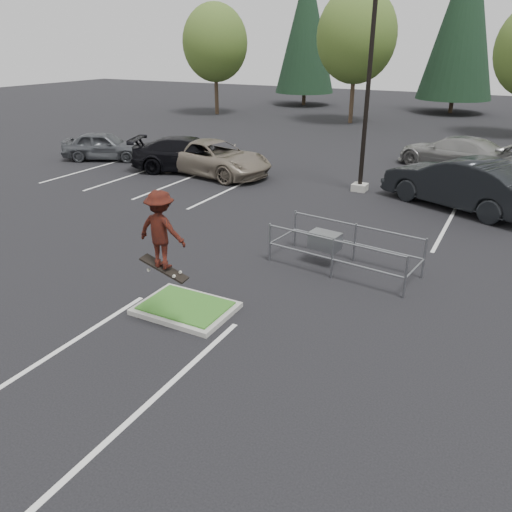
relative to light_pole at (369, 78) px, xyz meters
The scene contains 15 objects.
ground 12.85m from the light_pole, 92.39° to the right, with size 120.00×120.00×0.00m, color black.
grass_median 12.82m from the light_pole, 92.39° to the right, with size 2.20×1.60×0.16m.
stall_lines 7.74m from the light_pole, 107.24° to the right, with size 22.62×17.60×0.01m.
light_pole is the anchor object (origin of this frame).
decid_a 25.86m from the light_pole, 135.75° to the left, with size 5.44×5.44×8.91m.
decid_b 19.70m from the light_pole, 109.35° to the left, with size 5.89×5.89×9.64m.
conif_a 31.63m from the light_pole, 117.38° to the left, with size 5.72×5.72×13.00m.
conif_b 28.69m from the light_pole, 91.01° to the left, with size 6.38×6.38×14.50m.
cart_corral 8.96m from the light_pole, 78.99° to the right, with size 4.19×1.94×1.15m.
skateboarder 13.18m from the light_pole, 91.02° to the right, with size 1.07×0.65×1.87m.
car_l_tan 7.96m from the light_pole, behind, with size 2.65×5.74×1.59m, color gray.
car_l_black 9.30m from the light_pole, behind, with size 2.29×5.64×1.64m, color black.
car_l_grey 14.52m from the light_pole, behind, with size 1.75×4.35×1.48m, color #4A4D52.
car_r_charc 5.40m from the light_pole, ahead, with size 2.04×5.85×1.93m, color black.
car_far_silver 7.68m from the light_pole, 63.52° to the left, with size 2.28×5.61×1.63m, color gray.
Camera 1 is at (6.33, -8.34, 5.86)m, focal length 35.00 mm.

